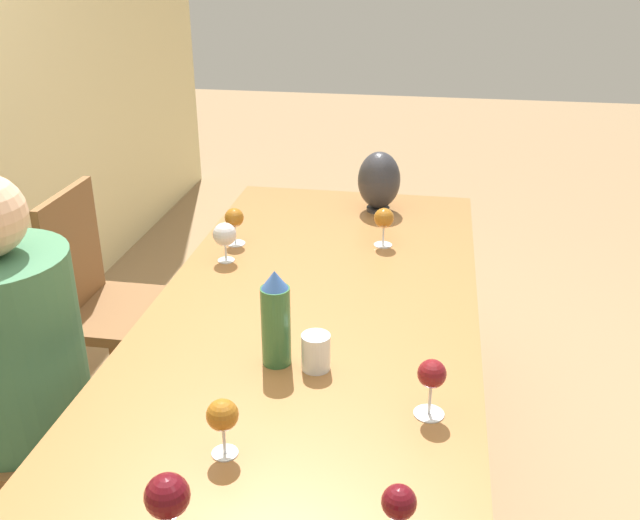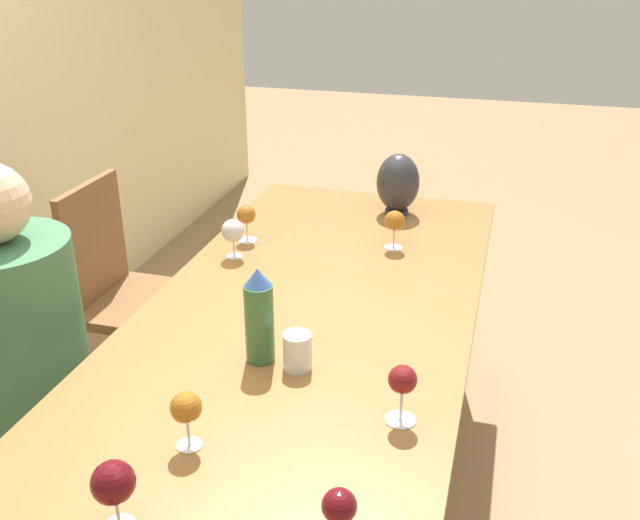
{
  "view_description": "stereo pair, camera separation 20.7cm",
  "coord_description": "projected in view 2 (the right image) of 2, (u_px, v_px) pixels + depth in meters",
  "views": [
    {
      "loc": [
        -1.73,
        -0.33,
        1.78
      ],
      "look_at": [
        0.21,
        0.0,
        0.88
      ],
      "focal_mm": 40.0,
      "sensor_mm": 36.0,
      "label": 1
    },
    {
      "loc": [
        -1.69,
        -0.53,
        1.78
      ],
      "look_at": [
        0.21,
        0.0,
        0.88
      ],
      "focal_mm": 40.0,
      "sensor_mm": 36.0,
      "label": 2
    }
  ],
  "objects": [
    {
      "name": "dining_table",
      "position": [
        300.0,
        345.0,
        2.05
      ],
      "size": [
        2.29,
        0.96,
        0.78
      ],
      "color": "#936033",
      "rests_on": "ground_plane"
    },
    {
      "name": "wine_glass_1",
      "position": [
        233.0,
        231.0,
        2.39
      ],
      "size": [
        0.08,
        0.08,
        0.14
      ],
      "color": "silver",
      "rests_on": "dining_table"
    },
    {
      "name": "wine_glass_0",
      "position": [
        403.0,
        382.0,
        1.57
      ],
      "size": [
        0.07,
        0.07,
        0.14
      ],
      "color": "silver",
      "rests_on": "dining_table"
    },
    {
      "name": "water_bottle",
      "position": [
        259.0,
        316.0,
        1.79
      ],
      "size": [
        0.08,
        0.08,
        0.26
      ],
      "color": "#336638",
      "rests_on": "dining_table"
    },
    {
      "name": "wine_glass_7",
      "position": [
        186.0,
        409.0,
        1.49
      ],
      "size": [
        0.07,
        0.07,
        0.13
      ],
      "color": "silver",
      "rests_on": "dining_table"
    },
    {
      "name": "water_tumbler",
      "position": [
        297.0,
        351.0,
        1.79
      ],
      "size": [
        0.07,
        0.07,
        0.1
      ],
      "color": "silver",
      "rests_on": "dining_table"
    },
    {
      "name": "chair_near",
      "position": [
        8.0,
        395.0,
        2.17
      ],
      "size": [
        0.44,
        0.44,
        0.93
      ],
      "color": "brown",
      "rests_on": "ground_plane"
    },
    {
      "name": "wine_glass_6",
      "position": [
        339.0,
        508.0,
        1.25
      ],
      "size": [
        0.07,
        0.07,
        0.12
      ],
      "color": "silver",
      "rests_on": "dining_table"
    },
    {
      "name": "wine_glass_3",
      "position": [
        395.0,
        222.0,
        2.46
      ],
      "size": [
        0.07,
        0.07,
        0.14
      ],
      "color": "silver",
      "rests_on": "dining_table"
    },
    {
      "name": "vase",
      "position": [
        398.0,
        183.0,
        2.76
      ],
      "size": [
        0.17,
        0.17,
        0.24
      ],
      "color": "#2D2D33",
      "rests_on": "dining_table"
    },
    {
      "name": "wine_glass_2",
      "position": [
        113.0,
        483.0,
        1.28
      ],
      "size": [
        0.08,
        0.08,
        0.15
      ],
      "color": "silver",
      "rests_on": "dining_table"
    },
    {
      "name": "chair_far",
      "position": [
        129.0,
        290.0,
        2.8
      ],
      "size": [
        0.44,
        0.44,
        0.93
      ],
      "color": "brown",
      "rests_on": "ground_plane"
    },
    {
      "name": "person_near",
      "position": [
        24.0,
        356.0,
        2.08
      ],
      "size": [
        0.39,
        0.39,
        1.24
      ],
      "color": "#2D2D38",
      "rests_on": "ground_plane"
    },
    {
      "name": "wine_glass_5",
      "position": [
        246.0,
        216.0,
        2.52
      ],
      "size": [
        0.07,
        0.07,
        0.13
      ],
      "color": "silver",
      "rests_on": "dining_table"
    }
  ]
}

